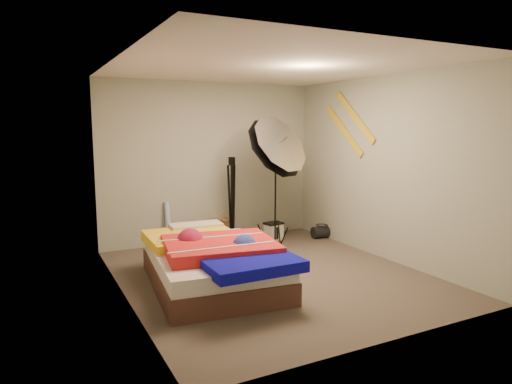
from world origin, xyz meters
TOP-DOWN VIEW (x-y plane):
  - floor at (0.00, 0.00)m, footprint 4.00×4.00m
  - ceiling at (0.00, 0.00)m, footprint 4.00×4.00m
  - wall_back at (0.00, 2.00)m, footprint 3.50×0.00m
  - wall_front at (0.00, -2.00)m, footprint 3.50×0.00m
  - wall_left at (-1.75, 0.00)m, footprint 0.00×4.00m
  - wall_right at (1.75, 0.00)m, footprint 0.00×4.00m
  - tote_bag at (0.10, 1.90)m, footprint 0.37×0.20m
  - wrapping_roll at (-0.74, 1.90)m, footprint 0.09×0.20m
  - camera_case at (0.88, 1.50)m, footprint 0.29×0.23m
  - duffel_bag at (1.65, 1.26)m, footprint 0.34×0.22m
  - wall_stripe_upper at (1.73, 0.60)m, footprint 0.02×0.91m
  - wall_stripe_lower at (1.73, 0.85)m, footprint 0.02×0.91m
  - bed at (-0.77, -0.02)m, footprint 1.53×2.14m
  - photo_umbrella at (0.61, 1.01)m, footprint 1.10×0.97m
  - camera_tripod at (0.21, 1.62)m, footprint 0.09×0.09m

SIDE VIEW (x-z plane):
  - floor at x=0.00m, z-range 0.00..0.00m
  - duffel_bag at x=1.65m, z-range 0.00..0.20m
  - camera_case at x=0.88m, z-range 0.00..0.27m
  - tote_bag at x=0.10m, z-range -0.01..0.36m
  - bed at x=-0.77m, z-range 0.00..0.56m
  - wrapping_roll at x=-0.74m, z-range 0.00..0.69m
  - camera_tripod at x=0.21m, z-range 0.10..1.45m
  - wall_back at x=0.00m, z-range -0.50..3.00m
  - wall_front at x=0.00m, z-range -0.50..3.00m
  - wall_left at x=-1.75m, z-range -0.75..3.25m
  - wall_right at x=1.75m, z-range -0.75..3.25m
  - photo_umbrella at x=0.61m, z-range 0.45..2.53m
  - wall_stripe_lower at x=1.73m, z-range 1.36..2.14m
  - wall_stripe_upper at x=1.73m, z-range 1.56..2.34m
  - ceiling at x=0.00m, z-range 2.50..2.50m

